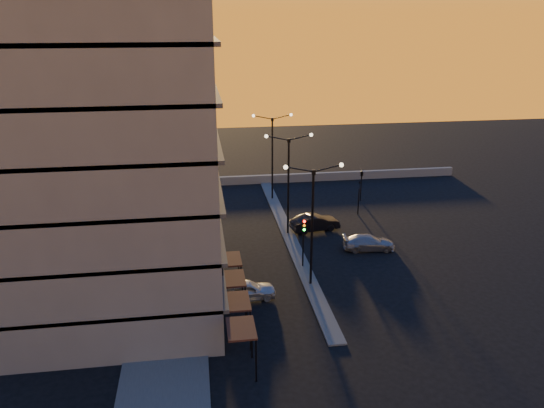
{
  "coord_description": "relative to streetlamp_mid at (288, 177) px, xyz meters",
  "views": [
    {
      "loc": [
        -8.09,
        -35.04,
        19.39
      ],
      "look_at": [
        -1.99,
        6.64,
        4.26
      ],
      "focal_mm": 35.0,
      "sensor_mm": 36.0,
      "label": 1
    }
  ],
  "objects": [
    {
      "name": "car_hatchback",
      "position": [
        -5.02,
        -11.43,
        -4.88
      ],
      "size": [
        4.34,
        2.07,
        1.43
      ],
      "primitive_type": "imported",
      "rotation": [
        0.0,
        0.0,
        1.66
      ],
      "color": "#B9BDC2",
      "rests_on": "ground"
    },
    {
      "name": "streetlamp_near",
      "position": [
        0.0,
        -10.0,
        0.0
      ],
      "size": [
        4.32,
        0.32,
        9.51
      ],
      "color": "black",
      "rests_on": "ground"
    },
    {
      "name": "parapet",
      "position": [
        2.0,
        16.0,
        -5.09
      ],
      "size": [
        44.0,
        0.5,
        1.0
      ],
      "primitive_type": "cube",
      "color": "slate",
      "rests_on": "ground"
    },
    {
      "name": "median",
      "position": [
        0.0,
        0.0,
        -5.53
      ],
      "size": [
        1.2,
        36.0,
        0.12
      ],
      "primitive_type": "cube",
      "color": "#50504D",
      "rests_on": "ground"
    },
    {
      "name": "car_wagon",
      "position": [
        6.38,
        -4.46,
        -4.94
      ],
      "size": [
        4.66,
        2.27,
        1.31
      ],
      "primitive_type": "imported",
      "rotation": [
        0.0,
        0.0,
        1.47
      ],
      "color": "#929499",
      "rests_on": "ground"
    },
    {
      "name": "ground",
      "position": [
        0.0,
        -10.0,
        -5.59
      ],
      "size": [
        120.0,
        120.0,
        0.0
      ],
      "primitive_type": "plane",
      "color": "black",
      "rests_on": "ground"
    },
    {
      "name": "streetlamp_mid",
      "position": [
        0.0,
        0.0,
        0.0
      ],
      "size": [
        4.32,
        0.32,
        9.51
      ],
      "color": "black",
      "rests_on": "ground"
    },
    {
      "name": "signal_east_a",
      "position": [
        8.0,
        4.0,
        -3.66
      ],
      "size": [
        0.13,
        0.16,
        3.6
      ],
      "color": "black",
      "rests_on": "ground"
    },
    {
      "name": "streetlamp_far",
      "position": [
        0.0,
        10.0,
        0.0
      ],
      "size": [
        4.32,
        0.32,
        9.51
      ],
      "color": "black",
      "rests_on": "ground"
    },
    {
      "name": "building",
      "position": [
        -14.0,
        -9.97,
        6.32
      ],
      "size": [
        14.35,
        17.08,
        25.0
      ],
      "color": "slate",
      "rests_on": "ground"
    },
    {
      "name": "car_sedan",
      "position": [
        2.7,
        0.49,
        -4.82
      ],
      "size": [
        4.89,
        2.49,
        1.54
      ],
      "primitive_type": "imported",
      "rotation": [
        0.0,
        0.0,
        1.76
      ],
      "color": "black",
      "rests_on": "ground"
    },
    {
      "name": "signal_east_b",
      "position": [
        9.5,
        8.0,
        -2.49
      ],
      "size": [
        0.42,
        1.99,
        3.6
      ],
      "color": "black",
      "rests_on": "ground"
    },
    {
      "name": "sidewalk_west",
      "position": [
        -10.5,
        -6.0,
        -5.53
      ],
      "size": [
        5.0,
        40.0,
        0.12
      ],
      "primitive_type": "cube",
      "color": "#50504D",
      "rests_on": "ground"
    },
    {
      "name": "traffic_light_main",
      "position": [
        0.0,
        -7.13,
        -2.7
      ],
      "size": [
        0.28,
        0.44,
        4.25
      ],
      "color": "black",
      "rests_on": "ground"
    }
  ]
}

